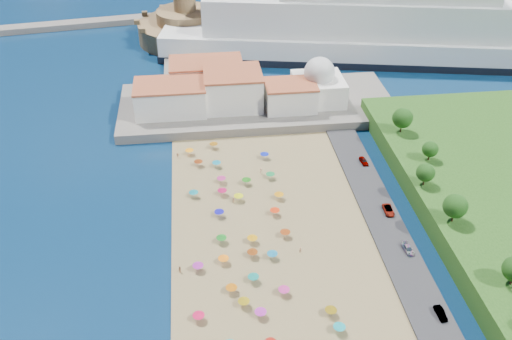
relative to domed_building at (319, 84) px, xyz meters
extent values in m
plane|color=#071938|center=(-30.00, -71.00, -8.97)|extent=(700.00, 700.00, 0.00)
cube|color=#59544C|center=(-20.00, 2.00, -7.47)|extent=(90.00, 36.00, 3.00)
cube|color=#59544C|center=(-42.00, 37.00, -7.77)|extent=(18.00, 70.00, 2.40)
cube|color=silver|center=(-48.00, -2.00, -1.47)|extent=(22.00, 14.00, 9.00)
cube|color=silver|center=(-28.00, 0.00, -0.47)|extent=(18.00, 16.00, 11.00)
cube|color=silver|center=(-10.00, -4.00, -1.97)|extent=(16.00, 12.00, 8.00)
cube|color=silver|center=(-36.00, 12.00, -0.97)|extent=(24.00, 14.00, 10.00)
cube|color=silver|center=(0.00, 0.00, -1.97)|extent=(16.00, 16.00, 8.00)
sphere|color=silver|center=(0.00, 0.00, 4.03)|extent=(10.00, 10.00, 10.00)
cylinder|color=silver|center=(0.00, 0.00, 7.83)|extent=(1.20, 1.20, 1.60)
cylinder|color=olive|center=(-42.00, 67.00, -4.97)|extent=(40.00, 40.00, 8.00)
cylinder|color=olive|center=(-42.00, 67.00, 1.53)|extent=(24.00, 24.00, 5.00)
cube|color=black|center=(33.15, 38.66, -7.59)|extent=(173.93, 59.39, 2.78)
cube|color=silver|center=(33.15, 38.66, -3.84)|extent=(172.87, 58.79, 10.28)
cube|color=silver|center=(33.15, 38.66, 8.16)|extent=(138.39, 47.48, 13.70)
cylinder|color=gray|center=(-29.12, -64.99, -7.72)|extent=(0.07, 0.07, 2.00)
cone|color=orange|center=(-29.12, -64.99, -6.82)|extent=(2.50, 2.50, 0.60)
cylinder|color=gray|center=(-21.13, -63.78, -7.72)|extent=(0.07, 0.07, 2.00)
cone|color=#8D340C|center=(-21.13, -63.78, -6.82)|extent=(2.50, 2.50, 0.60)
cylinder|color=gray|center=(-22.37, -55.23, -7.72)|extent=(0.07, 0.07, 2.00)
cone|color=red|center=(-22.37, -55.23, -6.82)|extent=(2.50, 2.50, 0.60)
cylinder|color=gray|center=(-21.27, -39.29, -7.72)|extent=(0.07, 0.07, 2.00)
cone|color=#157939|center=(-21.27, -39.29, -6.82)|extent=(2.50, 2.50, 0.60)
cylinder|color=gray|center=(-34.80, -45.33, -7.72)|extent=(0.07, 0.07, 2.00)
cone|color=#A80D43|center=(-34.80, -45.33, -6.82)|extent=(2.50, 2.50, 0.60)
cylinder|color=gray|center=(-34.65, -39.72, -7.72)|extent=(0.07, 0.07, 2.00)
cone|color=#AF256E|center=(-34.65, -39.72, -6.82)|extent=(2.50, 2.50, 0.60)
cylinder|color=gray|center=(-40.54, -30.74, -7.72)|extent=(0.07, 0.07, 2.00)
cone|color=maroon|center=(-40.54, -30.74, -6.82)|extent=(2.50, 2.50, 0.60)
cylinder|color=gray|center=(-29.64, -69.78, -7.72)|extent=(0.07, 0.07, 2.00)
cone|color=#78320A|center=(-29.64, -69.78, -6.82)|extent=(2.50, 2.50, 0.60)
cylinder|color=gray|center=(-28.02, -41.25, -7.72)|extent=(0.07, 0.07, 2.00)
cone|color=#1D7114|center=(-28.02, -41.25, -6.82)|extent=(2.50, 2.50, 0.60)
cylinder|color=gray|center=(-15.19, -93.21, -7.72)|extent=(0.07, 0.07, 2.00)
cone|color=#1197A1|center=(-15.19, -93.21, -6.82)|extent=(2.50, 2.50, 0.60)
cylinder|color=gray|center=(-33.07, -84.35, -7.72)|extent=(0.07, 0.07, 2.00)
cone|color=#937B0D|center=(-33.07, -84.35, -6.82)|extent=(2.50, 2.50, 0.60)
cylinder|color=gray|center=(-30.80, -48.23, -7.72)|extent=(0.07, 0.07, 2.00)
cone|color=#CBD40B|center=(-30.80, -48.23, -6.82)|extent=(2.50, 2.50, 0.60)
cylinder|color=gray|center=(-36.19, -54.20, -7.72)|extent=(0.07, 0.07, 2.00)
cone|color=#110DAC|center=(-36.19, -54.20, -6.82)|extent=(2.50, 2.50, 0.60)
cylinder|color=gray|center=(-35.27, -80.26, -7.72)|extent=(0.07, 0.07, 2.00)
cone|color=#C56108|center=(-35.27, -80.26, -6.82)|extent=(2.50, 2.50, 0.60)
cylinder|color=gray|center=(-21.52, -29.06, -7.72)|extent=(0.07, 0.07, 2.00)
cone|color=#0E20B7|center=(-21.52, -29.06, -6.82)|extent=(2.50, 2.50, 0.60)
cylinder|color=gray|center=(-30.00, -87.58, -7.72)|extent=(0.07, 0.07, 2.00)
cone|color=#B025A8|center=(-30.00, -87.58, -6.82)|extent=(2.50, 2.50, 0.60)
cylinder|color=gray|center=(-42.27, -45.27, -7.72)|extent=(0.07, 0.07, 2.00)
cone|color=#0D737F|center=(-42.27, -45.27, -6.82)|extent=(2.50, 2.50, 0.60)
cylinder|color=gray|center=(-36.28, -64.05, -7.72)|extent=(0.07, 0.07, 2.00)
cone|color=#14721B|center=(-36.28, -64.05, -6.82)|extent=(2.50, 2.50, 0.60)
cylinder|color=gray|center=(-35.48, -31.85, -7.72)|extent=(0.07, 0.07, 2.00)
cone|color=#107B94|center=(-35.48, -31.85, -6.82)|extent=(2.50, 2.50, 0.60)
cylinder|color=gray|center=(-35.72, -21.67, -7.72)|extent=(0.07, 0.07, 2.00)
cone|color=#8A550C|center=(-35.72, -21.67, -6.82)|extent=(2.50, 2.50, 0.60)
cylinder|color=gray|center=(-36.31, -71.13, -7.72)|extent=(0.07, 0.07, 2.00)
cone|color=orange|center=(-36.31, -71.13, -6.82)|extent=(2.50, 2.50, 0.60)
cylinder|color=gray|center=(-15.86, -88.79, -7.72)|extent=(0.07, 0.07, 2.00)
cone|color=#7C620B|center=(-15.86, -88.79, -6.82)|extent=(2.50, 2.50, 0.60)
cylinder|color=gray|center=(-20.34, -48.76, -7.72)|extent=(0.07, 0.07, 2.00)
cone|color=orange|center=(-20.34, -48.76, -6.82)|extent=(2.50, 2.50, 0.60)
cylinder|color=gray|center=(-42.41, -87.06, -7.72)|extent=(0.07, 0.07, 2.00)
cone|color=#D11044|center=(-42.41, -87.06, -6.82)|extent=(2.50, 2.50, 0.60)
cylinder|color=gray|center=(-25.23, -70.86, -7.72)|extent=(0.07, 0.07, 2.00)
cone|color=#11709E|center=(-25.23, -70.86, -6.82)|extent=(2.50, 2.50, 0.60)
cylinder|color=gray|center=(-30.32, -77.61, -7.72)|extent=(0.07, 0.07, 2.00)
cone|color=#0D7D70|center=(-30.32, -77.61, -6.82)|extent=(2.50, 2.50, 0.60)
cylinder|color=gray|center=(-24.37, -82.09, -7.72)|extent=(0.07, 0.07, 2.00)
cone|color=#CA2B85|center=(-24.37, -82.09, -6.82)|extent=(2.50, 2.50, 0.60)
cylinder|color=gray|center=(-42.04, -72.74, -7.72)|extent=(0.07, 0.07, 2.00)
cone|color=#9F2296|center=(-42.04, -72.74, -6.82)|extent=(2.50, 2.50, 0.60)
cylinder|color=gray|center=(-42.89, -24.46, -7.72)|extent=(0.07, 0.07, 2.00)
cone|color=orange|center=(-42.89, -24.46, -6.82)|extent=(2.50, 2.50, 0.60)
imported|color=tan|center=(-46.07, -72.77, -7.84)|extent=(1.05, 0.94, 1.77)
imported|color=tan|center=(-32.11, -49.16, -7.81)|extent=(1.12, 1.10, 1.82)
imported|color=tan|center=(-46.36, -25.70, -7.82)|extent=(1.14, 0.70, 1.81)
imported|color=tan|center=(-23.56, -36.42, -7.85)|extent=(1.14, 1.31, 1.76)
imported|color=tan|center=(-18.53, -69.63, -7.86)|extent=(0.73, 0.58, 1.73)
imported|color=gray|center=(6.00, -35.33, -7.57)|extent=(2.11, 4.28, 1.40)
imported|color=gray|center=(6.00, -91.84, -7.60)|extent=(1.64, 4.18, 1.35)
imported|color=gray|center=(6.00, -57.95, -7.58)|extent=(2.47, 5.05, 1.38)
imported|color=gray|center=(6.00, -72.42, -7.63)|extent=(2.21, 4.56, 1.28)
cylinder|color=#382314|center=(20.54, -89.95, -1.52)|extent=(0.50, 0.50, 2.90)
cylinder|color=#382314|center=(16.79, -69.37, -1.40)|extent=(0.50, 0.50, 3.14)
sphere|color=#14380F|center=(16.79, -69.37, 1.43)|extent=(5.66, 5.66, 5.66)
cylinder|color=#382314|center=(15.49, -54.53, -1.66)|extent=(0.50, 0.50, 2.63)
sphere|color=#14380F|center=(15.49, -54.53, 0.71)|extent=(4.73, 4.73, 4.73)
cylinder|color=#382314|center=(20.97, -43.58, -1.78)|extent=(0.50, 0.50, 2.40)
sphere|color=#14380F|center=(20.97, -43.58, 0.38)|extent=(4.32, 4.32, 4.32)
cylinder|color=#382314|center=(18.39, -28.27, -1.34)|extent=(0.50, 0.50, 3.27)
sphere|color=#14380F|center=(18.39, -28.27, 1.61)|extent=(5.89, 5.89, 5.89)
camera|label=1|loc=(-40.21, -165.82, 80.35)|focal=40.00mm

